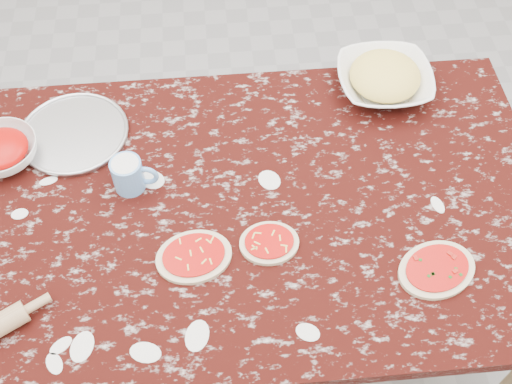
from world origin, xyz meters
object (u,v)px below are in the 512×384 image
at_px(worktable, 256,220).
at_px(sauce_bowl, 2,152).
at_px(pizza_tray, 74,134).
at_px(cheese_bowl, 384,81).
at_px(flour_mug, 129,174).

bearing_deg(worktable, sauce_bowl, 162.66).
relative_size(pizza_tray, sauce_bowl, 1.51).
relative_size(worktable, cheese_bowl, 5.57).
xyz_separation_m(pizza_tray, flour_mug, (0.17, -0.20, 0.05)).
bearing_deg(sauce_bowl, pizza_tray, 20.42).
bearing_deg(pizza_tray, flour_mug, -49.21).
bearing_deg(worktable, pizza_tray, 150.42).
bearing_deg(cheese_bowl, sauce_bowl, -171.09).
distance_m(worktable, flour_mug, 0.37).
bearing_deg(sauce_bowl, cheese_bowl, 8.91).
distance_m(pizza_tray, sauce_bowl, 0.20).
xyz_separation_m(sauce_bowl, cheese_bowl, (1.12, 0.18, 0.00)).
bearing_deg(worktable, cheese_bowl, 42.54).
bearing_deg(flour_mug, cheese_bowl, 21.79).
distance_m(worktable, sauce_bowl, 0.74).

